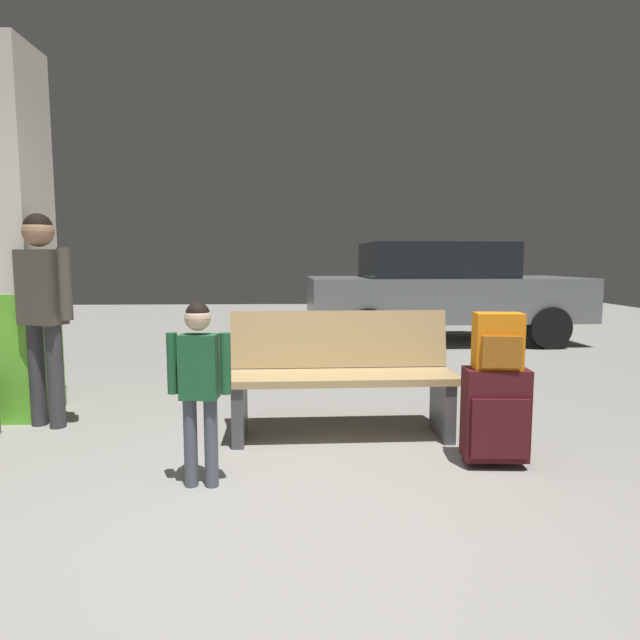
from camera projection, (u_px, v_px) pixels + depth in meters
name	position (u px, v px, depth m)	size (l,w,h in m)	color
ground_plane	(293.00, 370.00, 6.48)	(18.00, 18.00, 0.10)	gray
structural_pillar	(5.00, 237.00, 4.27)	(0.57, 0.57, 2.90)	#66C633
bench	(341.00, 375.00, 3.88)	(1.61, 0.56, 0.89)	tan
suitcase	(495.00, 415.00, 3.31)	(0.39, 0.25, 0.60)	#471419
backpack_bright	(498.00, 342.00, 3.26)	(0.29, 0.21, 0.34)	orange
child	(199.00, 374.00, 2.97)	(0.35, 0.21, 1.03)	#4C5160
adult	(42.00, 297.00, 4.02)	(0.51, 0.30, 1.60)	#38383D
parked_car_near	(441.00, 289.00, 8.33)	(4.16, 1.92, 1.51)	slate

